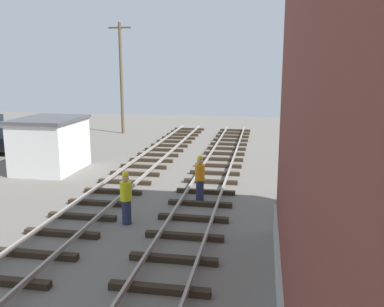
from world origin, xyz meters
name	(u,v)px	position (x,y,z in m)	size (l,w,h in m)	color
control_hut	(50,144)	(-7.78, 17.23, 1.39)	(3.00, 3.80, 2.76)	silver
parked_car_black	(11,140)	(-12.24, 20.57, 0.90)	(4.20, 2.04, 1.76)	black
utility_pole_far	(121,77)	(-8.18, 29.69, 4.53)	(1.80, 0.24, 8.68)	brown
track_worker_foreground	(126,198)	(-1.45, 10.61, 0.93)	(0.40, 0.40, 1.87)	#262D4C
track_worker_distant	(200,178)	(0.64, 13.58, 0.93)	(0.40, 0.40, 1.87)	#262D4C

